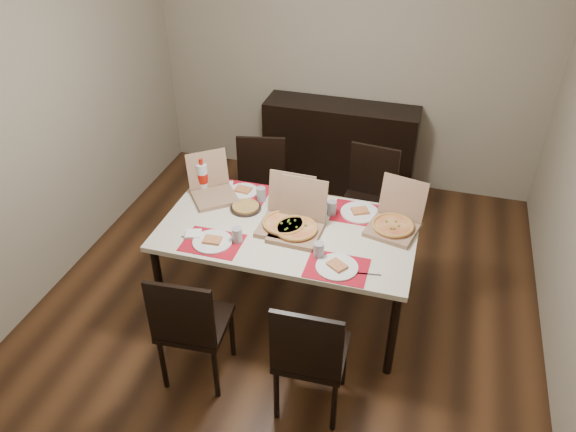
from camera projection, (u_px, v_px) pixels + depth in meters
The scene contains 20 objects.
ground at pixel (291, 297), 4.50m from camera, with size 3.80×4.00×0.02m, color #462915.
room_walls at pixel (309, 68), 3.86m from camera, with size 3.84×4.02×2.62m.
sideboard at pixel (340, 147), 5.65m from camera, with size 1.50×0.40×0.90m, color black.
dining_table at pixel (288, 235), 4.03m from camera, with size 1.80×1.00×0.75m.
chair_near_left at pixel (190, 324), 3.54m from camera, with size 0.45×0.45×0.93m.
chair_near_right at pixel (310, 354), 3.34m from camera, with size 0.43×0.43×0.93m.
chair_far_left at pixel (260, 187), 4.90m from camera, with size 0.50×0.50×0.93m.
chair_far_right at pixel (368, 196), 4.78m from camera, with size 0.47×0.47×0.93m.
setting_near_left at pixel (216, 239), 3.84m from camera, with size 0.44×0.30×0.11m.
setting_near_right at pixel (332, 263), 3.63m from camera, with size 0.49×0.30×0.11m.
setting_far_left at pixel (246, 191), 4.35m from camera, with size 0.45×0.30×0.11m.
setting_far_right at pixel (353, 211), 4.12m from camera, with size 0.51×0.30×0.11m.
napkin_loose at pixel (296, 228), 3.97m from camera, with size 0.12×0.11×0.02m, color white.
pizza_box_center at pixel (297, 225), 3.92m from camera, with size 0.36×0.39×0.34m.
pizza_box_right at pixel (395, 222), 3.95m from camera, with size 0.40×0.43×0.33m.
pizza_box_left at pixel (213, 189), 4.31m from camera, with size 0.46×0.47×0.32m.
pizza_box_extra at pixel (285, 220), 3.97m from camera, with size 0.35×0.39×0.34m.
faina_plate at pixel (246, 207), 4.18m from camera, with size 0.24×0.24×0.03m.
dip_bowl at pixel (315, 211), 4.13m from camera, with size 0.13×0.13×0.03m, color white.
soda_bottle at pixel (202, 177), 4.35m from camera, with size 0.09×0.09×0.27m.
Camera 1 is at (0.91, -3.21, 3.08)m, focal length 35.00 mm.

